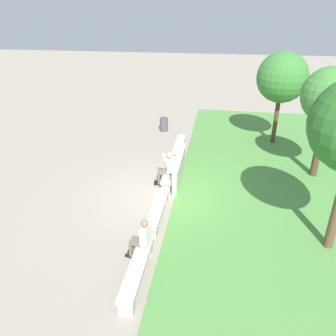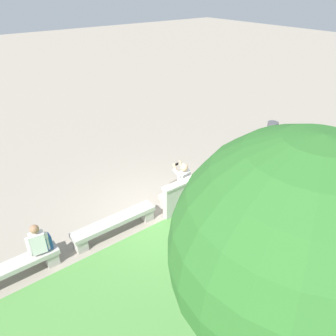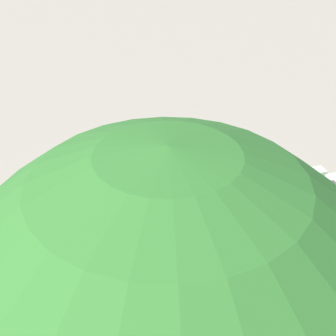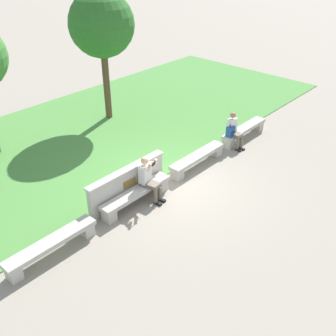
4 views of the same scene
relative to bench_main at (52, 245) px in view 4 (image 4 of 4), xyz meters
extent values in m
plane|color=gray|center=(4.08, 0.00, -0.31)|extent=(80.00, 80.00, 0.00)
cube|color=#518E42|center=(4.08, 4.38, -0.29)|extent=(22.49, 8.00, 0.03)
cube|color=#B7B2A8|center=(0.00, 0.00, 0.08)|extent=(2.34, 0.40, 0.12)
cube|color=#B7B2A8|center=(-0.99, 0.00, -0.14)|extent=(0.28, 0.34, 0.33)
cube|color=#B7B2A8|center=(0.99, 0.00, -0.14)|extent=(0.28, 0.34, 0.33)
cube|color=#B7B2A8|center=(2.72, 0.00, 0.08)|extent=(2.34, 0.40, 0.12)
cube|color=#B7B2A8|center=(1.73, 0.00, -0.14)|extent=(0.28, 0.34, 0.33)
cube|color=#B7B2A8|center=(3.71, 0.00, -0.14)|extent=(0.28, 0.34, 0.33)
cube|color=#B7B2A8|center=(5.43, 0.00, 0.08)|extent=(2.34, 0.40, 0.12)
cube|color=#B7B2A8|center=(4.45, 0.00, -0.14)|extent=(0.28, 0.34, 0.33)
cube|color=#B7B2A8|center=(6.42, 0.00, -0.14)|extent=(0.28, 0.34, 0.33)
cube|color=#B7B2A8|center=(8.15, 0.00, 0.08)|extent=(2.34, 0.40, 0.12)
cube|color=#B7B2A8|center=(7.16, 0.00, -0.14)|extent=(0.28, 0.34, 0.33)
cube|color=#B7B2A8|center=(9.14, 0.00, -0.14)|extent=(0.28, 0.34, 0.33)
cube|color=#B7B2A8|center=(2.72, 0.34, 0.17)|extent=(2.65, 0.18, 0.95)
cube|color=beige|center=(2.72, 0.34, 0.67)|extent=(2.71, 0.24, 0.06)
cube|color=brown|center=(2.72, 0.24, 0.28)|extent=(0.44, 0.02, 0.22)
cube|color=black|center=(3.09, -0.46, -0.28)|extent=(0.13, 0.25, 0.06)
cylinder|color=#6B6051|center=(3.08, -0.39, -0.07)|extent=(0.11, 0.11, 0.42)
cube|color=black|center=(3.29, -0.43, -0.28)|extent=(0.13, 0.25, 0.06)
cylinder|color=#6B6051|center=(3.28, -0.36, -0.07)|extent=(0.11, 0.11, 0.42)
cube|color=#6B6051|center=(3.15, -0.19, 0.20)|extent=(0.36, 0.46, 0.12)
cube|color=silver|center=(3.12, 0.04, 0.48)|extent=(0.37, 0.27, 0.56)
sphere|color=tan|center=(3.12, 0.04, 0.90)|extent=(0.22, 0.22, 0.22)
cylinder|color=silver|center=(2.95, -0.09, 0.77)|extent=(0.13, 0.32, 0.21)
cylinder|color=tan|center=(3.03, -0.22, 0.85)|extent=(0.08, 0.18, 0.27)
cylinder|color=silver|center=(3.32, -0.03, 0.77)|extent=(0.13, 0.32, 0.21)
cylinder|color=tan|center=(3.28, -0.18, 0.85)|extent=(0.13, 0.20, 0.27)
cube|color=black|center=(3.16, -0.26, 0.89)|extent=(0.15, 0.03, 0.08)
cube|color=black|center=(7.21, -0.40, -0.28)|extent=(0.13, 0.23, 0.06)
cylinder|color=#6B6051|center=(7.22, -0.34, -0.07)|extent=(0.10, 0.10, 0.42)
cube|color=black|center=(7.39, -0.43, -0.28)|extent=(0.13, 0.23, 0.06)
cylinder|color=#6B6051|center=(7.40, -0.37, -0.07)|extent=(0.10, 0.10, 0.42)
cube|color=#6B6051|center=(7.34, -0.18, 0.20)|extent=(0.34, 0.44, 0.12)
cube|color=silver|center=(7.37, 0.04, 0.46)|extent=(0.35, 0.25, 0.52)
sphere|color=#9E7051|center=(7.37, 0.04, 0.85)|extent=(0.20, 0.20, 0.20)
cylinder|color=silver|center=(7.17, 0.05, 0.41)|extent=(0.08, 0.08, 0.48)
cylinder|color=silver|center=(7.57, -0.01, 0.41)|extent=(0.08, 0.08, 0.48)
cube|color=#234C8C|center=(7.22, -0.02, 0.32)|extent=(0.28, 0.20, 0.36)
cube|color=navy|center=(7.22, -0.13, 0.25)|extent=(0.20, 0.06, 0.16)
torus|color=black|center=(7.22, -0.02, 0.52)|extent=(0.10, 0.02, 0.10)
cylinder|color=brown|center=(6.08, 5.08, 1.15)|extent=(0.26, 0.26, 2.93)
sphere|color=#2D6B28|center=(6.08, 5.08, 3.34)|extent=(2.40, 2.40, 2.40)
camera|label=1|loc=(14.13, 1.74, 5.90)|focal=35.00mm
camera|label=2|loc=(8.41, 6.16, 5.56)|focal=35.00mm
camera|label=3|loc=(6.59, 6.64, 5.46)|focal=50.00mm
camera|label=4|loc=(-3.27, -6.59, 6.27)|focal=42.00mm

